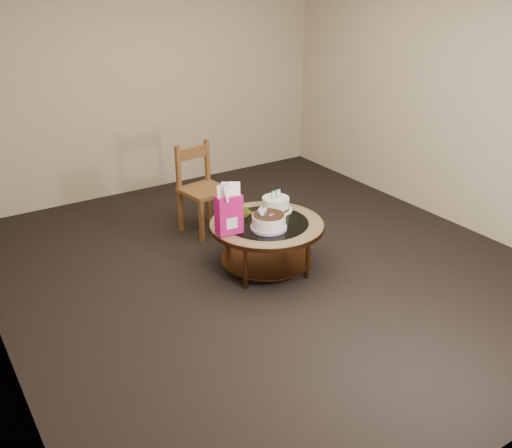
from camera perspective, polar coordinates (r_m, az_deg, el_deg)
ground at (r=5.22m, az=1.04°, el=-4.40°), size 5.00×5.00×0.00m
room_walls at (r=4.67m, az=1.19°, el=12.39°), size 4.52×5.02×2.61m
coffee_table at (r=5.05m, az=1.08°, el=-0.64°), size 1.02×1.02×0.46m
decorated_cake at (r=4.87m, az=1.26°, el=0.18°), size 0.31×0.31×0.18m
cream_cake at (r=5.24m, az=1.98°, el=2.00°), size 0.31×0.31×0.20m
gift_bag at (r=4.74m, az=-2.75°, el=1.50°), size 0.23×0.17×0.43m
pillar_candle at (r=5.16m, az=-1.12°, el=1.31°), size 0.13×0.13×0.09m
dining_chair at (r=5.80m, az=-5.42°, el=3.59°), size 0.48×0.48×0.91m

